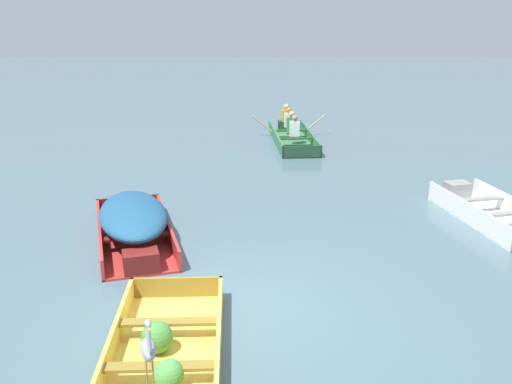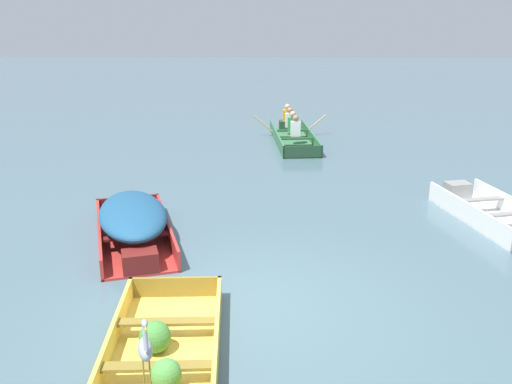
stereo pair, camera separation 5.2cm
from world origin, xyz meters
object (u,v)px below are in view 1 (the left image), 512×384
object	(u,v)px
dinghy_yellow_foreground	(163,359)
skiff_white_mid_moored	(487,212)
heron_on_dinghy	(148,348)
skiff_red_near_moored	(134,220)
rowboat_green_with_crew	(292,134)

from	to	relation	value
dinghy_yellow_foreground	skiff_white_mid_moored	xyz separation A→B (m)	(5.43, 4.93, 0.02)
skiff_white_mid_moored	heron_on_dinghy	distance (m)	7.98
skiff_white_mid_moored	dinghy_yellow_foreground	bearing A→B (deg)	-137.78
skiff_red_near_moored	rowboat_green_with_crew	distance (m)	8.51
dinghy_yellow_foreground	skiff_white_mid_moored	size ratio (longest dim) A/B	1.03
dinghy_yellow_foreground	skiff_red_near_moored	world-z (taller)	skiff_red_near_moored
rowboat_green_with_crew	heron_on_dinghy	world-z (taller)	heron_on_dinghy
skiff_white_mid_moored	heron_on_dinghy	size ratio (longest dim) A/B	3.57
skiff_red_near_moored	skiff_white_mid_moored	world-z (taller)	skiff_red_near_moored
dinghy_yellow_foreground	rowboat_green_with_crew	xyz separation A→B (m)	(1.91, 11.59, 0.09)
skiff_white_mid_moored	rowboat_green_with_crew	world-z (taller)	rowboat_green_with_crew
rowboat_green_with_crew	heron_on_dinghy	size ratio (longest dim) A/B	4.59
skiff_red_near_moored	skiff_white_mid_moored	distance (m)	6.70
heron_on_dinghy	rowboat_green_with_crew	bearing A→B (deg)	81.60
skiff_white_mid_moored	heron_on_dinghy	world-z (taller)	heron_on_dinghy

